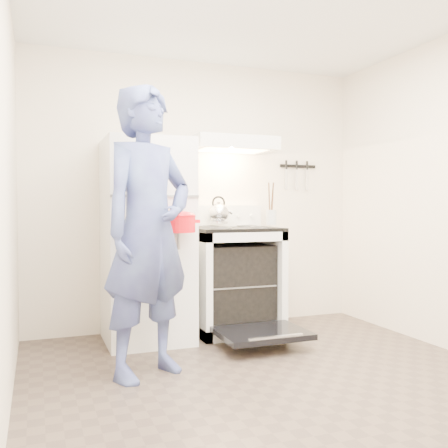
{
  "coord_description": "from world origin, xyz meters",
  "views": [
    {
      "loc": [
        -1.45,
        -2.72,
        1.14
      ],
      "look_at": [
        -0.05,
        1.0,
        1.0
      ],
      "focal_mm": 40.0,
      "sensor_mm": 36.0,
      "label": 1
    }
  ],
  "objects_px": {
    "person": "(148,231)",
    "tea_kettle": "(219,212)",
    "refrigerator": "(147,241)",
    "stove_body": "(234,281)",
    "dutch_oven": "(178,224)"
  },
  "relations": [
    {
      "from": "dutch_oven",
      "to": "tea_kettle",
      "type": "bearing_deg",
      "value": 47.61
    },
    {
      "from": "refrigerator",
      "to": "stove_body",
      "type": "distance_m",
      "value": 0.9
    },
    {
      "from": "tea_kettle",
      "to": "refrigerator",
      "type": "bearing_deg",
      "value": -171.36
    },
    {
      "from": "stove_body",
      "to": "tea_kettle",
      "type": "height_order",
      "value": "tea_kettle"
    },
    {
      "from": "tea_kettle",
      "to": "dutch_oven",
      "type": "relative_size",
      "value": 0.83
    },
    {
      "from": "stove_body",
      "to": "person",
      "type": "bearing_deg",
      "value": -137.64
    },
    {
      "from": "person",
      "to": "stove_body",
      "type": "bearing_deg",
      "value": 14.46
    },
    {
      "from": "tea_kettle",
      "to": "dutch_oven",
      "type": "xyz_separation_m",
      "value": [
        -0.55,
        -0.61,
        -0.09
      ]
    },
    {
      "from": "refrigerator",
      "to": "tea_kettle",
      "type": "xyz_separation_m",
      "value": [
        0.69,
        0.1,
        0.24
      ]
    },
    {
      "from": "stove_body",
      "to": "person",
      "type": "height_order",
      "value": "person"
    },
    {
      "from": "stove_body",
      "to": "dutch_oven",
      "type": "distance_m",
      "value": 1.02
    },
    {
      "from": "person",
      "to": "tea_kettle",
      "type": "bearing_deg",
      "value": 20.76
    },
    {
      "from": "refrigerator",
      "to": "dutch_oven",
      "type": "distance_m",
      "value": 0.54
    },
    {
      "from": "refrigerator",
      "to": "stove_body",
      "type": "xyz_separation_m",
      "value": [
        0.81,
        0.02,
        -0.39
      ]
    },
    {
      "from": "stove_body",
      "to": "tea_kettle",
      "type": "xyz_separation_m",
      "value": [
        -0.12,
        0.08,
        0.63
      ]
    }
  ]
}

